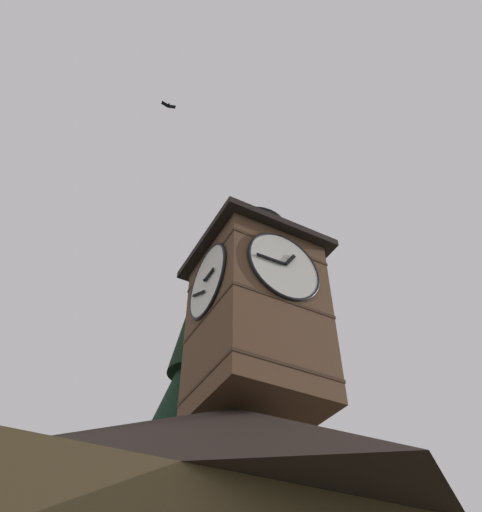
# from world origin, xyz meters

# --- Properties ---
(clock_tower) EXTENTS (4.15, 4.15, 8.43)m
(clock_tower) POSITION_xyz_m (-2.53, -0.93, 11.89)
(clock_tower) COLOR brown
(clock_tower) RESTS_ON building_main
(pine_tree_behind) EXTENTS (6.62, 6.62, 17.66)m
(pine_tree_behind) POSITION_xyz_m (-2.87, -6.81, 7.58)
(pine_tree_behind) COLOR #473323
(pine_tree_behind) RESTS_ON ground_plane
(flying_bird_high) EXTENTS (0.64, 0.23, 0.15)m
(flying_bird_high) POSITION_xyz_m (1.29, -1.51, 22.01)
(flying_bird_high) COLOR black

